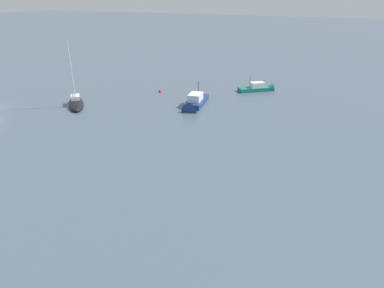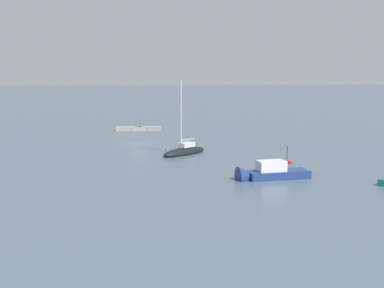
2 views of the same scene
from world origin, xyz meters
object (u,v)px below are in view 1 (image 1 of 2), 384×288
object	(u,v)px
motorboat_navy_near	(195,104)
motorboat_teal_mid	(259,89)
sailboat_black_near	(76,103)
mooring_buoy_near	(160,92)

from	to	relation	value
motorboat_navy_near	motorboat_teal_mid	xyz separation A→B (m)	(-13.53, 6.81, -0.08)
motorboat_teal_mid	sailboat_black_near	bearing A→B (deg)	-87.27
sailboat_black_near	motorboat_navy_near	world-z (taller)	sailboat_black_near
sailboat_black_near	mooring_buoy_near	size ratio (longest dim) A/B	18.58
sailboat_black_near	motorboat_teal_mid	xyz separation A→B (m)	(-21.11, 24.12, -0.00)
sailboat_black_near	motorboat_navy_near	xyz separation A→B (m)	(-7.58, 17.30, 0.08)
mooring_buoy_near	motorboat_teal_mid	bearing A→B (deg)	118.01
sailboat_black_near	mooring_buoy_near	xyz separation A→B (m)	(-12.60, 8.11, -0.29)
motorboat_navy_near	motorboat_teal_mid	bearing A→B (deg)	-126.26
sailboat_black_near	mooring_buoy_near	world-z (taller)	sailboat_black_near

